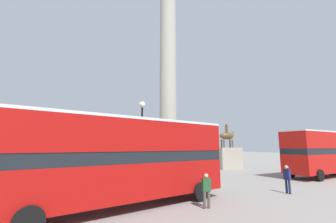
{
  "coord_description": "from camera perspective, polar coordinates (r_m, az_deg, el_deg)",
  "views": [
    {
      "loc": [
        -11.33,
        -17.49,
        2.92
      ],
      "look_at": [
        0.0,
        0.0,
        6.2
      ],
      "focal_mm": 24.0,
      "sensor_mm": 36.0,
      "label": 1
    }
  ],
  "objects": [
    {
      "name": "pedestrian_near_lamp",
      "position": [
        11.63,
        9.74,
        -18.86
      ],
      "size": [
        0.45,
        0.26,
        1.62
      ],
      "rotation": [
        0.0,
        0.0,
        2.91
      ],
      "color": "#4C473D",
      "rests_on": "ground_plane"
    },
    {
      "name": "bus_b",
      "position": [
        11.54,
        -11.27,
        -11.42
      ],
      "size": [
        11.63,
        3.63,
        4.31
      ],
      "rotation": [
        0.0,
        0.0,
        0.08
      ],
      "color": "#A80F0C",
      "rests_on": "ground_plane"
    },
    {
      "name": "street_lamp",
      "position": [
        17.21,
        -6.69,
        -5.45
      ],
      "size": [
        0.49,
        0.49,
        6.38
      ],
      "color": "black",
      "rests_on": "ground_plane"
    },
    {
      "name": "bus_a",
      "position": [
        27.5,
        34.65,
        -8.39
      ],
      "size": [
        10.36,
        3.19,
        4.41
      ],
      "rotation": [
        0.0,
        0.0,
        -0.04
      ],
      "color": "#B7140F",
      "rests_on": "ground_plane"
    },
    {
      "name": "pedestrian_by_plinth",
      "position": [
        16.7,
        28.03,
        -14.59
      ],
      "size": [
        0.3,
        0.49,
        1.74
      ],
      "rotation": [
        0.0,
        0.0,
        4.43
      ],
      "color": "#192347",
      "rests_on": "ground_plane"
    },
    {
      "name": "equestrian_statue",
      "position": [
        32.3,
        14.89,
        -10.72
      ],
      "size": [
        3.67,
        2.96,
        6.09
      ],
      "rotation": [
        0.0,
        0.0,
        -0.21
      ],
      "color": "#A39E8E",
      "rests_on": "ground_plane"
    },
    {
      "name": "monument_column",
      "position": [
        21.06,
        0.0,
        -0.55
      ],
      "size": [
        6.07,
        6.07,
        21.82
      ],
      "color": "#A39E8E",
      "rests_on": "ground_plane"
    },
    {
      "name": "ground_plane",
      "position": [
        21.04,
        0.0,
        -16.91
      ],
      "size": [
        200.0,
        200.0,
        0.0
      ],
      "primitive_type": "plane",
      "color": "gray"
    }
  ]
}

